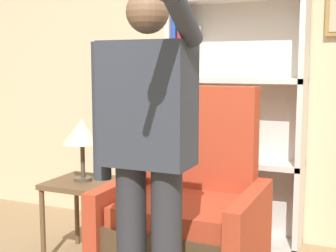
% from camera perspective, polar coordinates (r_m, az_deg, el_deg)
% --- Properties ---
extents(wall_back, '(8.00, 0.11, 2.80)m').
position_cam_1_polar(wall_back, '(3.85, 8.10, 7.46)').
color(wall_back, beige).
rests_on(wall_back, ground_plane).
extents(bookcase, '(1.07, 0.28, 1.92)m').
position_cam_1_polar(bookcase, '(3.74, 6.53, 0.11)').
color(bookcase, silver).
rests_on(bookcase, ground_plane).
extents(armchair, '(0.96, 0.83, 1.26)m').
position_cam_1_polar(armchair, '(3.09, 2.35, -11.55)').
color(armchair, '#4C3823').
rests_on(armchair, ground_plane).
extents(person_standing, '(0.57, 0.78, 1.74)m').
position_cam_1_polar(person_standing, '(2.22, -2.61, -2.90)').
color(person_standing, '#2D2D33').
rests_on(person_standing, ground_plane).
extents(side_table, '(0.47, 0.47, 0.58)m').
position_cam_1_polar(side_table, '(3.45, -10.26, -8.07)').
color(side_table, brown).
rests_on(side_table, ground_plane).
extents(table_lamp, '(0.29, 0.29, 0.45)m').
position_cam_1_polar(table_lamp, '(3.36, -10.43, -0.82)').
color(table_lamp, '#4C4233').
rests_on(table_lamp, side_table).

